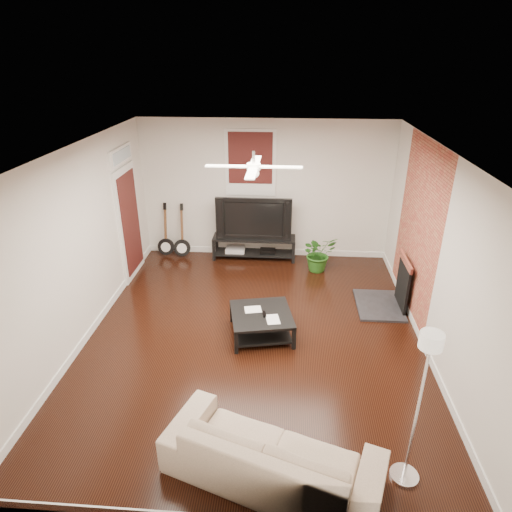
% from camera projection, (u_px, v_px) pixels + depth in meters
% --- Properties ---
extents(room, '(5.01, 6.01, 2.81)m').
position_uv_depth(room, '(254.00, 252.00, 6.18)').
color(room, black).
rests_on(room, ground).
extents(brick_accent, '(0.02, 2.20, 2.80)m').
position_uv_depth(brick_accent, '(418.00, 230.00, 6.91)').
color(brick_accent, '#AB4537').
rests_on(brick_accent, floor).
extents(fireplace, '(0.80, 1.10, 0.92)m').
position_uv_depth(fireplace, '(391.00, 283.00, 7.33)').
color(fireplace, black).
rests_on(fireplace, floor).
extents(window_back, '(1.00, 0.06, 1.30)m').
position_uv_depth(window_back, '(250.00, 163.00, 8.65)').
color(window_back, '#39100F').
rests_on(window_back, wall_back).
extents(door_left, '(0.08, 1.00, 2.50)m').
position_uv_depth(door_left, '(129.00, 213.00, 8.12)').
color(door_left, white).
rests_on(door_left, wall_left).
extents(tv_stand, '(1.69, 0.45, 0.47)m').
position_uv_depth(tv_stand, '(254.00, 247.00, 9.20)').
color(tv_stand, black).
rests_on(tv_stand, floor).
extents(tv, '(1.51, 0.20, 0.87)m').
position_uv_depth(tv, '(254.00, 217.00, 8.93)').
color(tv, black).
rests_on(tv, tv_stand).
extents(coffee_table, '(1.05, 1.05, 0.37)m').
position_uv_depth(coffee_table, '(261.00, 324.00, 6.71)').
color(coffee_table, black).
rests_on(coffee_table, floor).
extents(sofa, '(2.32, 1.51, 0.63)m').
position_uv_depth(sofa, '(272.00, 454.00, 4.39)').
color(sofa, tan).
rests_on(sofa, floor).
extents(floor_lamp, '(0.37, 0.37, 1.77)m').
position_uv_depth(floor_lamp, '(417.00, 411.00, 4.15)').
color(floor_lamp, white).
rests_on(floor_lamp, floor).
extents(potted_plant, '(0.83, 0.79, 0.73)m').
position_uv_depth(potted_plant, '(319.00, 253.00, 8.63)').
color(potted_plant, '#255F1B').
rests_on(potted_plant, floor).
extents(guitar_left, '(0.36, 0.26, 1.13)m').
position_uv_depth(guitar_left, '(165.00, 231.00, 9.15)').
color(guitar_left, black).
rests_on(guitar_left, floor).
extents(guitar_right, '(0.37, 0.27, 1.13)m').
position_uv_depth(guitar_right, '(181.00, 232.00, 9.10)').
color(guitar_right, black).
rests_on(guitar_right, floor).
extents(ceiling_fan, '(1.24, 1.24, 0.32)m').
position_uv_depth(ceiling_fan, '(254.00, 167.00, 5.67)').
color(ceiling_fan, white).
rests_on(ceiling_fan, ceiling).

